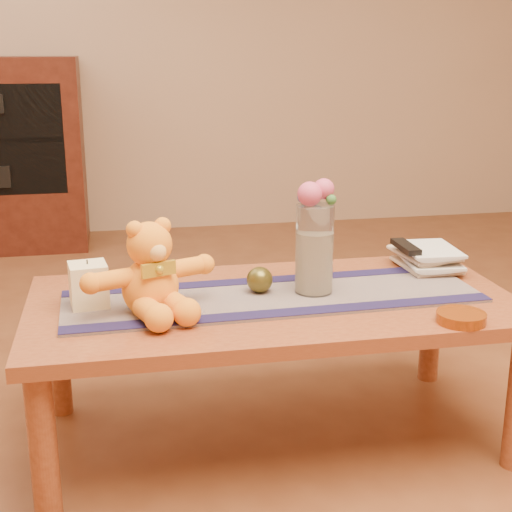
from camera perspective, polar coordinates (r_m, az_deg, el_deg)
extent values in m
plane|color=brown|center=(2.30, 1.26, -13.98)|extent=(5.50, 5.50, 0.00)
plane|color=tan|center=(4.71, -6.29, 18.42)|extent=(5.50, 0.00, 5.50)
cube|color=brown|center=(2.11, 1.33, -3.84)|extent=(1.40, 0.70, 0.04)
cylinder|color=brown|center=(1.91, -16.37, -14.28)|extent=(0.07, 0.07, 0.41)
cylinder|color=brown|center=(2.43, -15.30, -7.42)|extent=(0.07, 0.07, 0.41)
cylinder|color=brown|center=(2.65, 13.59, -5.29)|extent=(0.07, 0.07, 0.41)
cube|color=#171D41|center=(2.11, 1.39, -3.22)|extent=(1.21, 0.38, 0.01)
cube|color=#18133B|center=(1.97, 2.42, -4.44)|extent=(1.20, 0.09, 0.00)
cube|color=#18133B|center=(2.24, 0.49, -1.91)|extent=(1.20, 0.09, 0.00)
cube|color=#FDF0BA|center=(2.06, -13.01, -2.21)|extent=(0.11, 0.11, 0.12)
cylinder|color=black|center=(2.04, -13.13, -0.44)|extent=(0.00, 0.00, 0.01)
cylinder|color=silver|center=(2.10, 4.61, 0.54)|extent=(0.11, 0.11, 0.26)
cylinder|color=beige|center=(2.11, 4.59, -0.48)|extent=(0.09, 0.09, 0.18)
sphere|color=#C4456C|center=(2.05, 4.25, 4.88)|extent=(0.07, 0.07, 0.07)
sphere|color=#C4456C|center=(2.08, 5.35, 5.27)|extent=(0.06, 0.06, 0.06)
sphere|color=#4C55A6|center=(2.10, 4.71, 4.96)|extent=(0.04, 0.04, 0.04)
sphere|color=#4C55A6|center=(2.08, 3.75, 4.63)|extent=(0.04, 0.04, 0.04)
sphere|color=#33662D|center=(2.06, 5.93, 4.42)|extent=(0.03, 0.03, 0.03)
sphere|color=#4A4418|center=(2.12, 0.29, -1.88)|extent=(0.10, 0.10, 0.08)
imported|color=beige|center=(2.40, 11.49, -0.92)|extent=(0.17, 0.23, 0.02)
imported|color=beige|center=(2.40, 11.66, -0.51)|extent=(0.19, 0.24, 0.02)
imported|color=beige|center=(2.39, 11.38, -0.04)|extent=(0.19, 0.24, 0.02)
imported|color=beige|center=(2.39, 11.67, 0.38)|extent=(0.18, 0.23, 0.02)
cube|color=black|center=(2.37, 11.68, 0.73)|extent=(0.05, 0.16, 0.02)
cylinder|color=#BF5914|center=(1.99, 15.81, -4.68)|extent=(0.16, 0.16, 0.03)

